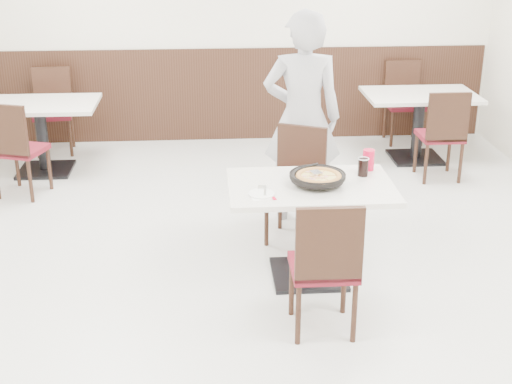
{
  "coord_description": "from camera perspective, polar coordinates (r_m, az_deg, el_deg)",
  "views": [
    {
      "loc": [
        -0.38,
        -4.86,
        2.6
      ],
      "look_at": [
        -0.06,
        -0.3,
        0.79
      ],
      "focal_mm": 50.0,
      "sensor_mm": 36.0,
      "label": 1
    }
  ],
  "objects": [
    {
      "name": "diner_person",
      "position": [
        6.2,
        3.72,
        5.92
      ],
      "size": [
        0.71,
        0.49,
        1.86
      ],
      "primitive_type": "imported",
      "rotation": [
        0.0,
        0.0,
        3.07
      ],
      "color": "#A7A6AB",
      "rests_on": "floor"
    },
    {
      "name": "pizza",
      "position": [
        5.13,
        5.03,
        1.07
      ],
      "size": [
        0.35,
        0.35,
        0.02
      ],
      "primitive_type": "cylinder",
      "rotation": [
        0.0,
        0.0,
        0.11
      ],
      "color": "#BE8847",
      "rests_on": "pizza_pan"
    },
    {
      "name": "wall_back",
      "position": [
        8.45,
        -1.45,
        13.44
      ],
      "size": [
        6.0,
        0.04,
        2.8
      ],
      "primitive_type": "cube",
      "color": "silver",
      "rests_on": "floor"
    },
    {
      "name": "chair_far",
      "position": [
        5.88,
        3.09,
        0.38
      ],
      "size": [
        0.55,
        0.55,
        0.95
      ],
      "primitive_type": null,
      "rotation": [
        0.0,
        0.0,
        2.72
      ],
      "color": "black",
      "rests_on": "floor"
    },
    {
      "name": "bg_chair_left_near",
      "position": [
        7.22,
        -18.34,
        3.37
      ],
      "size": [
        0.53,
        0.53,
        0.95
      ],
      "primitive_type": null,
      "rotation": [
        0.0,
        0.0,
        -0.32
      ],
      "color": "black",
      "rests_on": "floor"
    },
    {
      "name": "chair_near",
      "position": [
        4.64,
        5.4,
        -5.75
      ],
      "size": [
        0.42,
        0.42,
        0.95
      ],
      "primitive_type": null,
      "rotation": [
        0.0,
        0.0,
        -0.0
      ],
      "color": "black",
      "rests_on": "floor"
    },
    {
      "name": "wainscot_back",
      "position": [
        8.6,
        -1.39,
        7.81
      ],
      "size": [
        5.9,
        0.03,
        1.1
      ],
      "primitive_type": "cube",
      "color": "black",
      "rests_on": "floor"
    },
    {
      "name": "floor",
      "position": [
        5.53,
        0.41,
        -6.47
      ],
      "size": [
        7.0,
        7.0,
        0.0
      ],
      "primitive_type": "plane",
      "color": "beige",
      "rests_on": "ground"
    },
    {
      "name": "bg_table_left",
      "position": [
        7.84,
        -16.73,
        4.19
      ],
      "size": [
        1.29,
        0.95,
        0.75
      ],
      "primitive_type": null,
      "rotation": [
        0.0,
        0.0,
        0.13
      ],
      "color": "beige",
      "rests_on": "floor"
    },
    {
      "name": "trivet",
      "position": [
        5.16,
        5.19,
        0.71
      ],
      "size": [
        0.12,
        0.12,
        0.04
      ],
      "primitive_type": "cylinder",
      "rotation": [
        0.0,
        0.0,
        0.11
      ],
      "color": "black",
      "rests_on": "main_table"
    },
    {
      "name": "bg_chair_right_far",
      "position": [
        8.67,
        11.82,
        6.96
      ],
      "size": [
        0.42,
        0.42,
        0.95
      ],
      "primitive_type": null,
      "rotation": [
        0.0,
        0.0,
        3.14
      ],
      "color": "black",
      "rests_on": "floor"
    },
    {
      "name": "cola_glass",
      "position": [
        5.37,
        8.56,
        1.95
      ],
      "size": [
        0.08,
        0.08,
        0.13
      ],
      "primitive_type": "cylinder",
      "rotation": [
        0.0,
        0.0,
        0.11
      ],
      "color": "black",
      "rests_on": "main_table"
    },
    {
      "name": "bg_chair_right_near",
      "position": [
        7.54,
        14.51,
        4.53
      ],
      "size": [
        0.42,
        0.42,
        0.95
      ],
      "primitive_type": null,
      "rotation": [
        0.0,
        0.0,
        0.01
      ],
      "color": "black",
      "rests_on": "floor"
    },
    {
      "name": "fork",
      "position": [
        5.0,
        0.73,
        0.08
      ],
      "size": [
        0.03,
        0.17,
        0.0
      ],
      "primitive_type": "cube",
      "rotation": [
        0.0,
        0.0,
        -0.1
      ],
      "color": "white",
      "rests_on": "side_plate"
    },
    {
      "name": "side_plate",
      "position": [
        4.97,
        0.45,
        -0.15
      ],
      "size": [
        0.2,
        0.2,
        0.01
      ],
      "primitive_type": "cylinder",
      "rotation": [
        0.0,
        0.0,
        0.11
      ],
      "color": "white",
      "rests_on": "napkin"
    },
    {
      "name": "red_cup",
      "position": [
        5.5,
        8.99,
        2.56
      ],
      "size": [
        0.1,
        0.1,
        0.16
      ],
      "primitive_type": "cylinder",
      "rotation": [
        0.0,
        0.0,
        0.11
      ],
      "color": "red",
      "rests_on": "main_table"
    },
    {
      "name": "napkin",
      "position": [
        4.95,
        0.39,
        -0.35
      ],
      "size": [
        0.18,
        0.18,
        0.0
      ],
      "primitive_type": "cube",
      "rotation": [
        0.0,
        0.0,
        0.25
      ],
      "color": "white",
      "rests_on": "main_table"
    },
    {
      "name": "bg_chair_left_far",
      "position": [
        8.42,
        -15.94,
        6.15
      ],
      "size": [
        0.46,
        0.46,
        0.95
      ],
      "primitive_type": null,
      "rotation": [
        0.0,
        0.0,
        3.25
      ],
      "color": "black",
      "rests_on": "floor"
    },
    {
      "name": "bg_table_right",
      "position": [
        8.1,
        12.82,
        5.12
      ],
      "size": [
        1.27,
        0.91,
        0.75
      ],
      "primitive_type": null,
      "rotation": [
        0.0,
        0.0,
        0.1
      ],
      "color": "beige",
      "rests_on": "floor"
    },
    {
      "name": "main_table",
      "position": [
        5.33,
        4.31,
        -3.15
      ],
      "size": [
        1.28,
        0.93,
        0.75
      ],
      "primitive_type": null,
      "rotation": [
        0.0,
        0.0,
        0.11
      ],
      "color": "beige",
      "rests_on": "floor"
    },
    {
      "name": "pizza_pan",
      "position": [
        5.16,
        4.93,
        1.01
      ],
      "size": [
        0.42,
        0.42,
        0.01
      ],
      "primitive_type": "cylinder",
      "rotation": [
        0.0,
        0.0,
        0.11
      ],
      "color": "black",
      "rests_on": "trivet"
    },
    {
      "name": "pizza_server",
      "position": [
        5.16,
        4.83,
        1.61
      ],
      "size": [
        0.09,
        0.11,
        0.0
      ],
      "primitive_type": "cube",
      "rotation": [
        0.0,
        0.0,
        0.28
      ],
      "color": "white",
      "rests_on": "pizza"
    }
  ]
}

